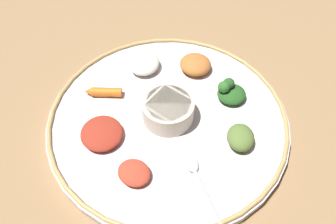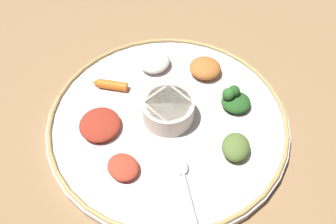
{
  "view_description": "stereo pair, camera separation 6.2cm",
  "coord_description": "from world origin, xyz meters",
  "px_view_note": "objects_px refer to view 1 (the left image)",
  "views": [
    {
      "loc": [
        -0.19,
        -0.33,
        0.52
      ],
      "look_at": [
        0.0,
        0.0,
        0.03
      ],
      "focal_mm": 35.78,
      "sensor_mm": 36.0,
      "label": 1
    },
    {
      "loc": [
        -0.14,
        -0.36,
        0.52
      ],
      "look_at": [
        0.0,
        0.0,
        0.03
      ],
      "focal_mm": 35.78,
      "sensor_mm": 36.0,
      "label": 2
    }
  ],
  "objects_px": {
    "spoon": "(201,185)",
    "carrot_near_spoon": "(103,92)",
    "center_bowl": "(168,109)",
    "greens_pile": "(230,92)"
  },
  "relations": [
    {
      "from": "spoon",
      "to": "carrot_near_spoon",
      "type": "height_order",
      "value": "carrot_near_spoon"
    },
    {
      "from": "center_bowl",
      "to": "carrot_near_spoon",
      "type": "height_order",
      "value": "center_bowl"
    },
    {
      "from": "carrot_near_spoon",
      "to": "center_bowl",
      "type": "bearing_deg",
      "value": -53.52
    },
    {
      "from": "spoon",
      "to": "greens_pile",
      "type": "distance_m",
      "value": 0.2
    },
    {
      "from": "center_bowl",
      "to": "carrot_near_spoon",
      "type": "relative_size",
      "value": 1.35
    },
    {
      "from": "spoon",
      "to": "carrot_near_spoon",
      "type": "distance_m",
      "value": 0.27
    },
    {
      "from": "spoon",
      "to": "center_bowl",
      "type": "bearing_deg",
      "value": 80.5
    },
    {
      "from": "center_bowl",
      "to": "spoon",
      "type": "xyz_separation_m",
      "value": [
        -0.03,
        -0.15,
        -0.02
      ]
    },
    {
      "from": "center_bowl",
      "to": "greens_pile",
      "type": "distance_m",
      "value": 0.13
    },
    {
      "from": "center_bowl",
      "to": "greens_pile",
      "type": "relative_size",
      "value": 1.33
    }
  ]
}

